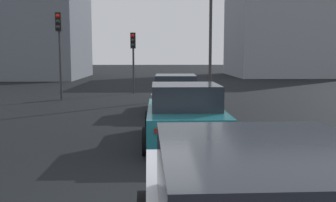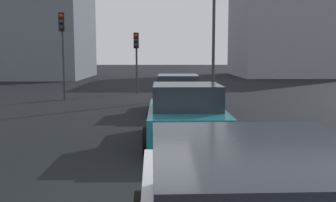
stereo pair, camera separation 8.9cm
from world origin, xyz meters
name	(u,v)px [view 2 (the right image)]	position (x,y,z in m)	size (l,w,h in m)	color
car_grey_left_lead	(178,94)	(9.70, -1.39, 0.72)	(4.30, 2.06, 1.48)	slate
car_teal_left_second	(186,115)	(4.28, -1.39, 0.74)	(4.05, 2.12, 1.53)	#19606B
traffic_light_near_left	(136,50)	(17.10, 0.73, 2.53)	(0.32, 0.30, 3.51)	#2D2D30
traffic_light_near_right	(62,38)	(13.75, 4.12, 3.07)	(0.32, 0.29, 4.28)	#2D2D30
street_lamp_kerbside	(214,23)	(15.57, -3.53, 3.95)	(0.56, 0.36, 6.63)	#2D2D30
building_facade_left	(288,28)	(35.74, -14.00, 5.07)	(11.05, 10.85, 10.13)	gray
building_facade_right	(0,21)	(35.35, 16.00, 5.73)	(8.86, 7.08, 11.46)	slate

